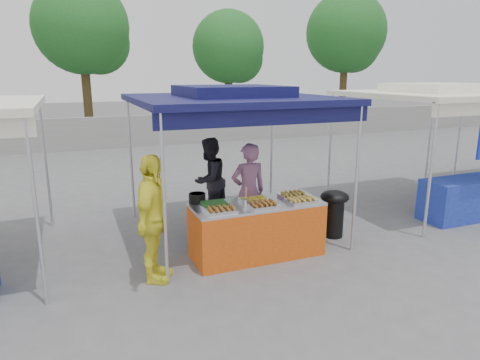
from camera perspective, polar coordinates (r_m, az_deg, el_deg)
name	(u,v)px	position (r m, az deg, el deg)	size (l,w,h in m)	color
ground_plane	(254,252)	(6.90, 1.88, -9.63)	(80.00, 80.00, 0.00)	slate
back_wall	(140,131)	(17.11, -13.16, 6.38)	(40.00, 0.25, 1.20)	gray
main_canopy	(232,98)	(7.23, -1.11, 10.88)	(3.20, 3.20, 2.57)	silver
neighbor_stall_right	(449,133)	(9.57, 26.09, 5.60)	(3.20, 3.20, 2.57)	silver
tree_1	(86,31)	(19.27, -19.90, 18.18)	(3.78, 3.77, 6.48)	#47361B
tree_2	(231,50)	(20.24, -1.22, 16.90)	(3.32, 3.23, 5.55)	#47361B
tree_3	(348,36)	(22.83, 14.17, 18.12)	(3.88, 3.88, 6.66)	#47361B
vendor_table	(257,229)	(6.65, 2.26, -6.59)	(2.00, 0.80, 0.85)	#D45013
food_tray_fl	(221,210)	(6.07, -2.55, -4.04)	(0.42, 0.30, 0.07)	silver
food_tray_fm	(264,205)	(6.30, 3.16, -3.39)	(0.42, 0.30, 0.07)	silver
food_tray_fr	(301,201)	(6.58, 8.17, -2.75)	(0.42, 0.30, 0.07)	silver
food_tray_bl	(214,204)	(6.34, -3.47, -3.28)	(0.42, 0.30, 0.07)	silver
food_tray_bm	(254,199)	(6.58, 1.88, -2.60)	(0.42, 0.30, 0.07)	silver
food_tray_br	(293,195)	(6.86, 7.08, -2.01)	(0.42, 0.30, 0.07)	silver
cooking_pot	(197,198)	(6.53, -5.73, -2.43)	(0.26, 0.26, 0.15)	black
skewer_cup	(245,203)	(6.33, 0.73, -3.08)	(0.09, 0.09, 0.11)	silver
wok_burner	(334,209)	(7.56, 12.43, -3.83)	(0.49, 0.49, 0.83)	black
crate_left	(213,237)	(7.08, -3.62, -7.53)	(0.56, 0.39, 0.33)	#1529B2
crate_right	(265,229)	(7.41, 3.41, -6.53)	(0.56, 0.39, 0.34)	#1529B2
crate_stacked	(266,210)	(7.30, 3.45, -4.06)	(0.56, 0.39, 0.34)	#1529B2
vendor_woman	(248,192)	(7.18, 1.13, -1.61)	(0.61, 0.40, 1.66)	#976084
helper_man	(209,180)	(8.11, -4.11, 0.00)	(0.78, 0.61, 1.61)	black
customer_person	(153,219)	(5.83, -11.56, -5.15)	(1.03, 0.43, 1.76)	yellow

